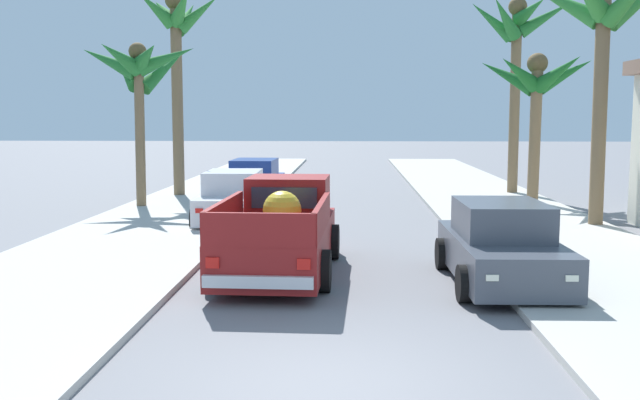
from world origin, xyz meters
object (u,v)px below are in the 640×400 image
pickup_truck (281,232)px  car_left_mid (254,182)px  car_left_near (501,246)px  palm_tree_right_mid (178,36)px  palm_tree_left_back (537,84)px  palm_tree_right_fore (514,36)px  palm_tree_left_fore (139,71)px  car_right_near (234,199)px  palm_tree_left_mid (604,22)px

pickup_truck → car_left_mid: pickup_truck is taller
car_left_near → palm_tree_right_mid: (-9.27, 13.70, 5.39)m
palm_tree_right_mid → palm_tree_left_back: (12.84, -1.93, -1.91)m
pickup_truck → palm_tree_right_fore: bearing=61.5°
palm_tree_left_fore → palm_tree_right_fore: (13.33, 4.62, 1.58)m
car_left_mid → palm_tree_left_back: bearing=-5.4°
car_right_near → palm_tree_left_back: bearing=24.5°
palm_tree_left_fore → palm_tree_left_back: size_ratio=1.06×
car_left_mid → palm_tree_left_mid: size_ratio=0.61×
pickup_truck → car_right_near: pickup_truck is taller
pickup_truck → palm_tree_right_fore: (7.69, 14.17, 5.39)m
palm_tree_left_back → pickup_truck: bearing=-125.6°
car_right_near → palm_tree_right_mid: (-3.08, 6.39, 5.39)m
palm_tree_left_fore → palm_tree_right_mid: size_ratio=0.72×
palm_tree_right_mid → palm_tree_left_back: 13.12m
car_right_near → palm_tree_left_fore: palm_tree_left_fore is taller
car_left_mid → palm_tree_left_fore: bearing=-147.9°
car_right_near → palm_tree_right_mid: 8.91m
car_right_near → palm_tree_right_mid: size_ratio=0.55×
car_left_near → car_left_mid: bearing=116.5°
pickup_truck → palm_tree_left_back: size_ratio=1.00×
pickup_truck → car_left_near: (4.20, -0.93, -0.08)m
pickup_truck → car_left_mid: size_ratio=1.23×
car_right_near → palm_tree_left_mid: bearing=-3.0°
palm_tree_left_mid → palm_tree_left_back: size_ratio=1.34×
car_left_near → palm_tree_left_fore: 14.90m
palm_tree_right_fore → palm_tree_left_mid: 8.37m
car_left_mid → palm_tree_right_fore: size_ratio=0.56×
palm_tree_right_fore → palm_tree_left_back: bearing=-88.7°
palm_tree_left_mid → palm_tree_left_back: (-0.44, 5.00, -1.43)m
car_left_mid → pickup_truck: bearing=-79.8°
pickup_truck → palm_tree_left_mid: (8.21, 5.83, 4.84)m
car_left_mid → palm_tree_left_fore: 5.69m
car_left_near → palm_tree_left_fore: bearing=133.2°
car_left_near → palm_tree_left_mid: palm_tree_left_mid is taller
car_right_near → palm_tree_left_fore: size_ratio=0.77×
car_right_near → palm_tree_left_mid: size_ratio=0.61×
pickup_truck → car_left_mid: (-2.13, 11.76, -0.08)m
palm_tree_right_mid → palm_tree_left_fore: bearing=-100.0°
palm_tree_left_mid → pickup_truck: bearing=-144.6°
car_left_near → palm_tree_right_mid: bearing=124.1°
car_left_near → car_right_near: (-6.19, 7.31, 0.00)m
car_right_near → palm_tree_right_fore: (9.69, 7.80, 5.47)m
palm_tree_left_fore → palm_tree_left_back: (13.41, 1.28, -0.41)m
car_left_near → car_right_near: 9.58m
pickup_truck → palm_tree_left_mid: size_ratio=0.75×
pickup_truck → car_left_mid: 11.95m
car_right_near → palm_tree_left_back: (9.76, 4.46, 3.48)m
car_left_mid → palm_tree_right_mid: size_ratio=0.55×
palm_tree_right_fore → car_left_near: bearing=-103.0°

